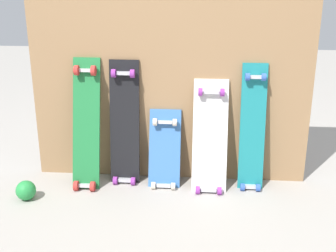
# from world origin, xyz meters

# --- Properties ---
(ground_plane) EXTENTS (12.00, 12.00, 0.00)m
(ground_plane) POSITION_xyz_m (0.00, 0.00, 0.00)
(ground_plane) COLOR #9E9991
(plywood_wall_panel) EXTENTS (1.94, 0.04, 1.88)m
(plywood_wall_panel) POSITION_xyz_m (0.00, 0.07, 0.94)
(plywood_wall_panel) COLOR #99724C
(plywood_wall_panel) RESTS_ON ground
(skateboard_green) EXTENTS (0.19, 0.30, 0.94)m
(skateboard_green) POSITION_xyz_m (-0.57, -0.09, 0.41)
(skateboard_green) COLOR #1E7238
(skateboard_green) RESTS_ON ground
(skateboard_black) EXTENTS (0.21, 0.18, 0.93)m
(skateboard_black) POSITION_xyz_m (-0.31, -0.02, 0.40)
(skateboard_black) COLOR black
(skateboard_black) RESTS_ON ground
(skateboard_blue) EXTENTS (0.22, 0.23, 0.60)m
(skateboard_blue) POSITION_xyz_m (-0.03, -0.05, 0.23)
(skateboard_blue) COLOR #386BAD
(skateboard_blue) RESTS_ON ground
(skateboard_white) EXTENTS (0.24, 0.27, 0.82)m
(skateboard_white) POSITION_xyz_m (0.29, -0.07, 0.34)
(skateboard_white) COLOR silver
(skateboard_white) RESTS_ON ground
(skateboard_teal) EXTENTS (0.17, 0.20, 0.93)m
(skateboard_teal) POSITION_xyz_m (0.57, -0.03, 0.39)
(skateboard_teal) COLOR #197A7F
(skateboard_teal) RESTS_ON ground
(rubber_ball) EXTENTS (0.13, 0.13, 0.13)m
(rubber_ball) POSITION_xyz_m (-0.92, -0.37, 0.07)
(rubber_ball) COLOR #268C3F
(rubber_ball) RESTS_ON ground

